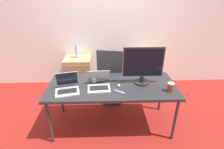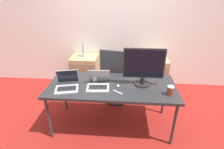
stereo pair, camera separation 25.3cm
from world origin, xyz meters
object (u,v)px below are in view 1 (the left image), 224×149
(monitor, at_px, (143,65))
(coffee_cup_white, at_px, (94,79))
(cabinet_left, at_px, (79,73))
(laptop_left, at_px, (67,87))
(laptop_right, at_px, (99,84))
(office_chair, at_px, (111,81))
(water_bottle, at_px, (77,52))
(mouse, at_px, (119,86))
(coffee_cup_brown, at_px, (170,87))
(cabinet_right, at_px, (146,72))

(monitor, distance_m, coffee_cup_white, 0.76)
(cabinet_left, relative_size, coffee_cup_white, 7.07)
(laptop_left, relative_size, monitor, 0.65)
(cabinet_left, distance_m, laptop_right, 1.42)
(office_chair, bearing_deg, laptop_right, -104.91)
(office_chair, height_order, laptop_left, office_chair)
(cabinet_left, xyz_separation_m, water_bottle, (0.00, 0.00, 0.48))
(mouse, bearing_deg, coffee_cup_brown, -12.31)
(monitor, xyz_separation_m, coffee_cup_brown, (0.34, -0.25, -0.23))
(laptop_left, bearing_deg, monitor, 9.73)
(water_bottle, relative_size, laptop_left, 0.72)
(water_bottle, bearing_deg, mouse, -58.20)
(cabinet_left, xyz_separation_m, cabinet_right, (1.47, 0.00, 0.00))
(water_bottle, bearing_deg, coffee_cup_white, -69.19)
(mouse, bearing_deg, laptop_left, -173.34)
(cabinet_left, height_order, mouse, mouse)
(cabinet_right, distance_m, coffee_cup_brown, 1.47)
(monitor, bearing_deg, laptop_right, -170.86)
(cabinet_left, bearing_deg, coffee_cup_white, -69.15)
(office_chair, relative_size, cabinet_left, 1.53)
(office_chair, xyz_separation_m, coffee_cup_brown, (0.78, -0.90, 0.38))
(office_chair, bearing_deg, monitor, -55.90)
(cabinet_left, height_order, water_bottle, water_bottle)
(office_chair, height_order, coffee_cup_brown, office_chair)
(office_chair, xyz_separation_m, monitor, (0.44, -0.65, 0.61))
(cabinet_left, xyz_separation_m, laptop_left, (0.06, -1.34, 0.43))
(office_chair, bearing_deg, water_bottle, 143.48)
(office_chair, height_order, water_bottle, office_chair)
(water_bottle, height_order, laptop_right, water_bottle)
(cabinet_left, bearing_deg, laptop_right, -68.60)
(cabinet_right, distance_m, water_bottle, 1.55)
(office_chair, distance_m, coffee_cup_white, 0.74)
(laptop_left, bearing_deg, office_chair, 52.67)
(monitor, distance_m, coffee_cup_brown, 0.48)
(cabinet_right, height_order, mouse, mouse)
(laptop_left, bearing_deg, coffee_cup_brown, -2.73)
(laptop_left, height_order, laptop_right, laptop_left)
(cabinet_right, distance_m, mouse, 1.48)
(laptop_right, distance_m, coffee_cup_brown, 0.99)
(laptop_right, relative_size, monitor, 0.65)
(laptop_right, bearing_deg, coffee_cup_white, 114.89)
(coffee_cup_white, bearing_deg, mouse, -24.30)
(cabinet_right, relative_size, water_bottle, 2.64)
(office_chair, relative_size, coffee_cup_white, 10.83)
(cabinet_right, bearing_deg, laptop_left, -136.48)
(cabinet_left, height_order, laptop_left, laptop_left)
(cabinet_right, xyz_separation_m, coffee_cup_brown, (0.00, -1.41, 0.44))
(water_bottle, bearing_deg, coffee_cup_brown, -43.71)
(cabinet_right, distance_m, coffee_cup_white, 1.58)
(cabinet_left, distance_m, water_bottle, 0.48)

